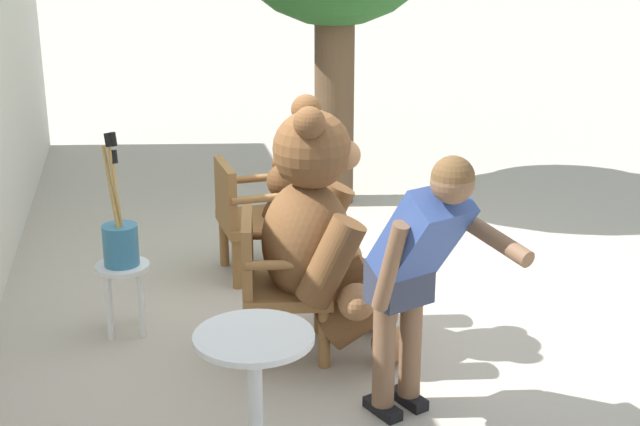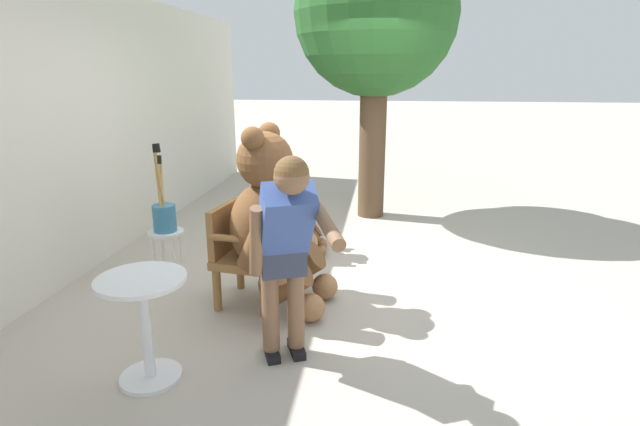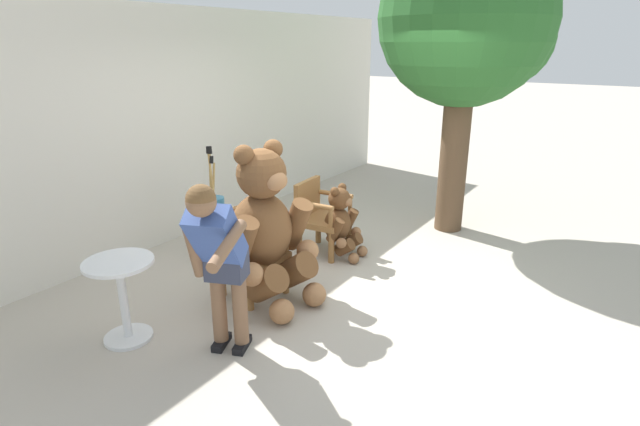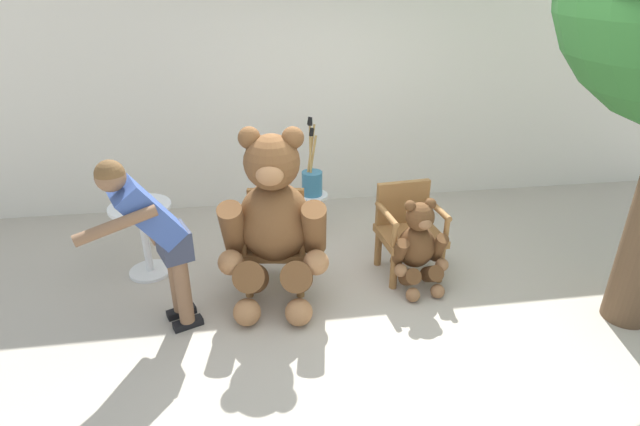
% 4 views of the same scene
% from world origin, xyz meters
% --- Properties ---
extents(ground_plane, '(60.00, 60.00, 0.00)m').
position_xyz_m(ground_plane, '(0.00, 0.00, 0.00)').
color(ground_plane, '#B2A899').
extents(back_wall, '(10.00, 0.16, 2.80)m').
position_xyz_m(back_wall, '(0.00, 2.40, 1.40)').
color(back_wall, silver).
rests_on(back_wall, ground).
extents(wooden_chair_left, '(0.63, 0.59, 0.86)m').
position_xyz_m(wooden_chair_left, '(-0.62, 0.56, 0.46)').
color(wooden_chair_left, olive).
rests_on(wooden_chair_left, ground).
extents(wooden_chair_right, '(0.61, 0.57, 0.86)m').
position_xyz_m(wooden_chair_right, '(0.63, 0.56, 0.46)').
color(wooden_chair_right, olive).
rests_on(wooden_chair_right, ground).
extents(teddy_bear_large, '(0.95, 0.93, 1.55)m').
position_xyz_m(teddy_bear_large, '(-0.64, 0.29, 0.76)').
color(teddy_bear_large, brown).
rests_on(teddy_bear_large, ground).
extents(teddy_bear_small, '(0.52, 0.51, 0.86)m').
position_xyz_m(teddy_bear_small, '(0.64, 0.27, 0.42)').
color(teddy_bear_small, brown).
rests_on(teddy_bear_small, ground).
extents(person_visitor, '(0.74, 0.68, 1.49)m').
position_xyz_m(person_visitor, '(-1.56, -0.01, 0.90)').
color(person_visitor, black).
rests_on(person_visitor, ground).
extents(white_stool, '(0.34, 0.34, 0.46)m').
position_xyz_m(white_stool, '(-0.17, 1.46, 0.36)').
color(white_stool, white).
rests_on(white_stool, ground).
extents(brush_bucket, '(0.22, 0.22, 0.85)m').
position_xyz_m(brush_bucket, '(-0.17, 1.46, 0.63)').
color(brush_bucket, teal).
rests_on(brush_bucket, white_stool).
extents(round_side_table, '(0.56, 0.56, 0.72)m').
position_xyz_m(round_side_table, '(-1.84, 0.85, 0.45)').
color(round_side_table, silver).
rests_on(round_side_table, ground).
extents(patio_tree, '(2.19, 2.09, 3.70)m').
position_xyz_m(patio_tree, '(2.33, -0.49, 2.58)').
color(patio_tree, brown).
rests_on(patio_tree, ground).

